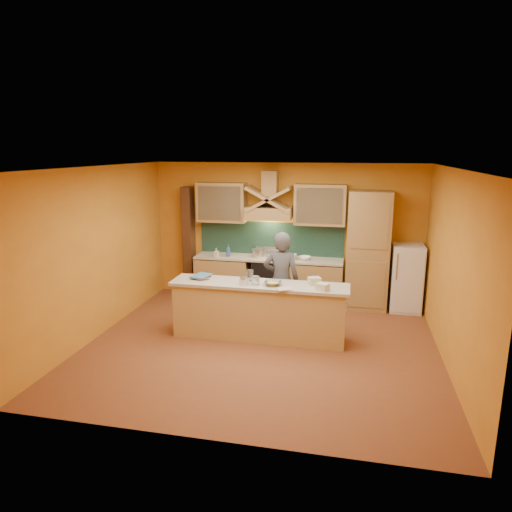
% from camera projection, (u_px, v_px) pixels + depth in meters
% --- Properties ---
extents(floor, '(5.50, 5.00, 0.01)m').
position_uv_depth(floor, '(261.00, 345.00, 7.30)').
color(floor, brown).
rests_on(floor, ground).
extents(ceiling, '(5.50, 5.00, 0.01)m').
position_uv_depth(ceiling, '(262.00, 168.00, 6.65)').
color(ceiling, white).
rests_on(ceiling, wall_back).
extents(wall_back, '(5.50, 0.02, 2.80)m').
position_uv_depth(wall_back, '(285.00, 232.00, 9.35)').
color(wall_back, orange).
rests_on(wall_back, floor).
extents(wall_front, '(5.50, 0.02, 2.80)m').
position_uv_depth(wall_front, '(213.00, 319.00, 4.60)').
color(wall_front, orange).
rests_on(wall_front, floor).
extents(wall_left, '(0.02, 5.00, 2.80)m').
position_uv_depth(wall_left, '(99.00, 252.00, 7.53)').
color(wall_left, orange).
rests_on(wall_left, floor).
extents(wall_right, '(0.02, 5.00, 2.80)m').
position_uv_depth(wall_right, '(453.00, 270.00, 6.42)').
color(wall_right, orange).
rests_on(wall_right, floor).
extents(base_cabinet_left, '(1.10, 0.60, 0.86)m').
position_uv_depth(base_cabinet_left, '(224.00, 278.00, 9.55)').
color(base_cabinet_left, tan).
rests_on(base_cabinet_left, floor).
extents(base_cabinet_right, '(1.10, 0.60, 0.86)m').
position_uv_depth(base_cabinet_right, '(315.00, 283.00, 9.16)').
color(base_cabinet_right, tan).
rests_on(base_cabinet_right, floor).
extents(counter_top, '(3.00, 0.62, 0.04)m').
position_uv_depth(counter_top, '(268.00, 258.00, 9.24)').
color(counter_top, beige).
rests_on(counter_top, base_cabinet_left).
extents(stove, '(0.60, 0.58, 0.90)m').
position_uv_depth(stove, '(268.00, 280.00, 9.35)').
color(stove, black).
rests_on(stove, floor).
extents(backsplash, '(3.00, 0.03, 0.70)m').
position_uv_depth(backsplash, '(271.00, 239.00, 9.44)').
color(backsplash, '#17342B').
rests_on(backsplash, wall_back).
extents(range_hood, '(0.92, 0.50, 0.24)m').
position_uv_depth(range_hood, '(269.00, 213.00, 9.08)').
color(range_hood, tan).
rests_on(range_hood, wall_back).
extents(hood_chimney, '(0.30, 0.30, 0.50)m').
position_uv_depth(hood_chimney, '(270.00, 183.00, 9.04)').
color(hood_chimney, tan).
rests_on(hood_chimney, wall_back).
extents(upper_cabinet_left, '(1.00, 0.35, 0.80)m').
position_uv_depth(upper_cabinet_left, '(222.00, 202.00, 9.31)').
color(upper_cabinet_left, tan).
rests_on(upper_cabinet_left, wall_back).
extents(upper_cabinet_right, '(1.00, 0.35, 0.80)m').
position_uv_depth(upper_cabinet_right, '(320.00, 205.00, 8.91)').
color(upper_cabinet_right, tan).
rests_on(upper_cabinet_right, wall_back).
extents(pantry_column, '(0.80, 0.60, 2.30)m').
position_uv_depth(pantry_column, '(368.00, 251.00, 8.79)').
color(pantry_column, tan).
rests_on(pantry_column, floor).
extents(fridge, '(0.58, 0.60, 1.30)m').
position_uv_depth(fridge, '(406.00, 278.00, 8.75)').
color(fridge, white).
rests_on(fridge, floor).
extents(trim_column_left, '(0.20, 0.30, 2.30)m').
position_uv_depth(trim_column_left, '(189.00, 241.00, 9.69)').
color(trim_column_left, '#472816').
rests_on(trim_column_left, floor).
extents(island_body, '(2.80, 0.55, 0.88)m').
position_uv_depth(island_body, '(259.00, 313.00, 7.50)').
color(island_body, tan).
rests_on(island_body, floor).
extents(island_top, '(2.90, 0.62, 0.05)m').
position_uv_depth(island_top, '(259.00, 285.00, 7.39)').
color(island_top, beige).
rests_on(island_top, island_body).
extents(person, '(0.63, 0.42, 1.72)m').
position_uv_depth(person, '(281.00, 281.00, 7.82)').
color(person, '#4C4C51').
rests_on(person, floor).
extents(pot_large, '(0.24, 0.24, 0.16)m').
position_uv_depth(pot_large, '(258.00, 254.00, 9.29)').
color(pot_large, '#BABBC1').
rests_on(pot_large, stove).
extents(pot_small, '(0.23, 0.23, 0.13)m').
position_uv_depth(pot_small, '(271.00, 255.00, 9.26)').
color(pot_small, silver).
rests_on(pot_small, stove).
extents(soap_bottle_a, '(0.10, 0.10, 0.18)m').
position_uv_depth(soap_bottle_a, '(216.00, 253.00, 9.25)').
color(soap_bottle_a, beige).
rests_on(soap_bottle_a, counter_top).
extents(soap_bottle_b, '(0.13, 0.13, 0.24)m').
position_uv_depth(soap_bottle_b, '(228.00, 250.00, 9.31)').
color(soap_bottle_b, '#33548C').
rests_on(soap_bottle_b, counter_top).
extents(bowl_back, '(0.24, 0.24, 0.07)m').
position_uv_depth(bowl_back, '(305.00, 258.00, 9.04)').
color(bowl_back, white).
rests_on(bowl_back, counter_top).
extents(dish_rack, '(0.29, 0.24, 0.10)m').
position_uv_depth(dish_rack, '(289.00, 256.00, 9.11)').
color(dish_rack, silver).
rests_on(dish_rack, counter_top).
extents(book_lower, '(0.32, 0.34, 0.03)m').
position_uv_depth(book_lower, '(195.00, 278.00, 7.61)').
color(book_lower, '#A8553C').
rests_on(book_lower, island_top).
extents(book_upper, '(0.33, 0.40, 0.03)m').
position_uv_depth(book_upper, '(195.00, 275.00, 7.73)').
color(book_upper, teal).
rests_on(book_upper, island_top).
extents(jar_large, '(0.15, 0.15, 0.17)m').
position_uv_depth(jar_large, '(250.00, 275.00, 7.53)').
color(jar_large, silver).
rests_on(jar_large, island_top).
extents(jar_small, '(0.16, 0.16, 0.13)m').
position_uv_depth(jar_small, '(256.00, 280.00, 7.30)').
color(jar_small, silver).
rests_on(jar_small, island_top).
extents(kitchen_scale, '(0.13, 0.13, 0.10)m').
position_uv_depth(kitchen_scale, '(244.00, 282.00, 7.29)').
color(kitchen_scale, white).
rests_on(kitchen_scale, island_top).
extents(mixing_bowl, '(0.30, 0.30, 0.07)m').
position_uv_depth(mixing_bowl, '(273.00, 283.00, 7.26)').
color(mixing_bowl, silver).
rests_on(mixing_bowl, island_top).
extents(cloth, '(0.28, 0.26, 0.02)m').
position_uv_depth(cloth, '(285.00, 289.00, 7.05)').
color(cloth, beige).
rests_on(cloth, island_top).
extents(grocery_bag_a, '(0.23, 0.21, 0.12)m').
position_uv_depth(grocery_bag_a, '(314.00, 281.00, 7.29)').
color(grocery_bag_a, beige).
rests_on(grocery_bag_a, island_top).
extents(grocery_bag_b, '(0.23, 0.21, 0.11)m').
position_uv_depth(grocery_bag_b, '(323.00, 287.00, 7.00)').
color(grocery_bag_b, beige).
rests_on(grocery_bag_b, island_top).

